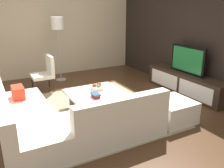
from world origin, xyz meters
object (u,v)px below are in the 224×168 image
(book_stack, at_px, (96,95))
(fruit_bowl, at_px, (97,87))
(coffee_table, at_px, (97,101))
(ottoman, at_px, (172,111))
(media_console, at_px, (185,83))
(television, at_px, (188,60))
(floor_lamp, at_px, (57,27))
(sectional_couch, at_px, (60,121))
(accent_chair_near, at_px, (46,71))

(book_stack, bearing_deg, fruit_bowl, 151.11)
(coffee_table, height_order, book_stack, book_stack)
(ottoman, bearing_deg, media_console, 127.05)
(television, height_order, coffee_table, television)
(television, bearing_deg, floor_lamp, -137.10)
(fruit_bowl, xyz_separation_m, book_stack, (0.40, -0.22, -0.00))
(coffee_table, xyz_separation_m, book_stack, (0.22, -0.12, 0.22))
(media_console, relative_size, sectional_couch, 0.93)
(fruit_bowl, relative_size, book_stack, 1.30)
(television, height_order, fruit_bowl, television)
(floor_lamp, bearing_deg, fruit_bowl, 2.91)
(media_console, relative_size, book_stack, 10.36)
(sectional_couch, distance_m, fruit_bowl, 1.31)
(ottoman, bearing_deg, television, 127.04)
(floor_lamp, distance_m, book_stack, 2.81)
(ottoman, height_order, book_stack, book_stack)
(ottoman, xyz_separation_m, fruit_bowl, (-1.24, -0.92, 0.23))
(coffee_table, distance_m, accent_chair_near, 1.84)
(television, xyz_separation_m, accent_chair_near, (-1.83, -2.87, -0.33))
(coffee_table, bearing_deg, accent_chair_near, -161.74)
(media_console, distance_m, floor_lamp, 3.61)
(floor_lamp, bearing_deg, television, 42.90)
(sectional_couch, relative_size, ottoman, 3.45)
(media_console, relative_size, fruit_bowl, 7.98)
(media_console, relative_size, coffee_table, 2.07)
(television, bearing_deg, book_stack, -87.24)
(sectional_couch, xyz_separation_m, accent_chair_near, (-2.34, 0.37, 0.22))
(media_console, xyz_separation_m, ottoman, (0.96, -1.28, -0.05))
(media_console, height_order, ottoman, media_console)
(ottoman, distance_m, book_stack, 1.44)
(book_stack, bearing_deg, accent_chair_near, -166.86)
(sectional_couch, xyz_separation_m, floor_lamp, (-2.99, 0.93, 1.21))
(coffee_table, height_order, fruit_bowl, fruit_bowl)
(coffee_table, relative_size, ottoman, 1.54)
(book_stack, bearing_deg, coffee_table, 151.73)
(television, distance_m, ottoman, 1.72)
(book_stack, bearing_deg, media_console, 92.76)
(television, relative_size, coffee_table, 0.93)
(ottoman, distance_m, fruit_bowl, 1.56)
(media_console, relative_size, accent_chair_near, 2.57)
(coffee_table, bearing_deg, sectional_couch, -57.01)
(sectional_couch, bearing_deg, coffee_table, 122.99)
(floor_lamp, height_order, ottoman, floor_lamp)
(coffee_table, xyz_separation_m, accent_chair_near, (-1.73, -0.57, 0.29))
(television, xyz_separation_m, book_stack, (0.12, -2.41, -0.40))
(coffee_table, distance_m, floor_lamp, 2.70)
(media_console, distance_m, ottoman, 1.60)
(sectional_couch, height_order, fruit_bowl, sectional_couch)
(sectional_couch, bearing_deg, ottoman, 76.87)
(sectional_couch, distance_m, coffee_table, 1.12)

